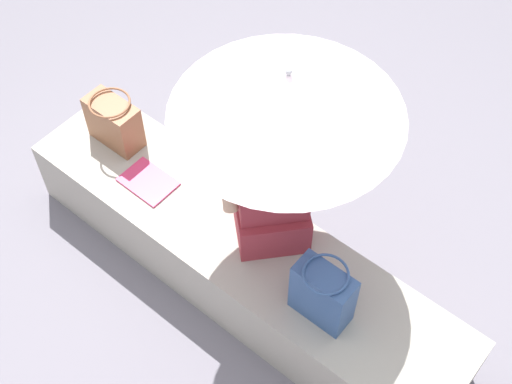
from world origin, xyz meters
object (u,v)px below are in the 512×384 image
Objects in this scene: magazine at (148,182)px; parasol at (287,95)px; person_seated at (273,186)px; handbag_black at (323,294)px; tote_bag_canvas at (114,122)px.

parasol is at bearing -163.78° from magazine.
parasol reaches higher than magazine.
magazine is at bearing 15.55° from parasol.
handbag_black is at bearing 156.30° from person_seated.
handbag_black is 1.22× the size of magazine.
tote_bag_canvas is at bearing -5.50° from handbag_black.
parasol is 3.88× the size of magazine.
magazine is (-0.34, 0.11, -0.14)m from tote_bag_canvas.
person_seated is 0.83× the size of parasol.
parasol is at bearing -174.97° from tote_bag_canvas.
tote_bag_canvas is (1.03, 0.05, -0.25)m from person_seated.
handbag_black is (-0.44, 0.19, -0.22)m from person_seated.
handbag_black is (-0.41, 0.23, -0.78)m from parasol.
parasol is 3.66× the size of tote_bag_canvas.
person_seated reaches higher than handbag_black.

